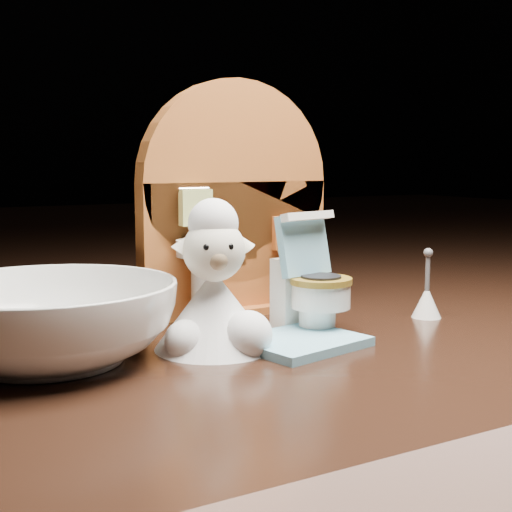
# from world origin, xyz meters

# --- Properties ---
(backdrop_panel) EXTENTS (0.13, 0.05, 0.15)m
(backdrop_panel) POSITION_xyz_m (-0.00, 0.06, 0.07)
(backdrop_panel) COLOR #A25422
(backdrop_panel) RESTS_ON ground
(toy_toilet) EXTENTS (0.04, 0.05, 0.07)m
(toy_toilet) POSITION_xyz_m (0.01, -0.00, 0.03)
(toy_toilet) COLOR white
(toy_toilet) RESTS_ON ground
(bath_mat) EXTENTS (0.07, 0.06, 0.00)m
(bath_mat) POSITION_xyz_m (-0.01, -0.03, 0.00)
(bath_mat) COLOR #74B3CD
(bath_mat) RESTS_ON ground
(toilet_brush) EXTENTS (0.02, 0.02, 0.04)m
(toilet_brush) POSITION_xyz_m (0.10, -0.01, 0.01)
(toilet_brush) COLOR white
(toilet_brush) RESTS_ON ground
(plush_lamb) EXTENTS (0.06, 0.07, 0.08)m
(plush_lamb) POSITION_xyz_m (-0.05, -0.01, 0.03)
(plush_lamb) COLOR white
(plush_lamb) RESTS_ON ground
(ceramic_bowl) EXTENTS (0.14, 0.14, 0.04)m
(ceramic_bowl) POSITION_xyz_m (-0.14, 0.01, 0.02)
(ceramic_bowl) COLOR white
(ceramic_bowl) RESTS_ON ground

